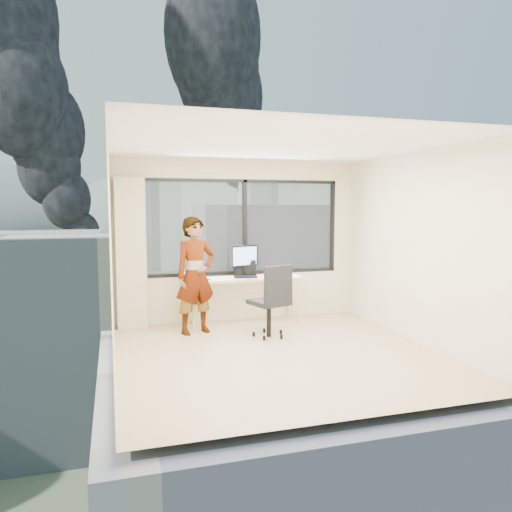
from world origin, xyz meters
name	(u,v)px	position (x,y,z in m)	size (l,w,h in m)	color
floor	(278,353)	(0.00, 0.00, 0.00)	(4.00, 4.00, 0.01)	tan
ceiling	(279,146)	(0.00, 0.00, 2.60)	(4.00, 4.00, 0.01)	white
wall_front	(357,273)	(0.00, -2.00, 1.30)	(4.00, 0.01, 2.60)	beige
wall_left	(111,257)	(-2.00, 0.00, 1.30)	(0.01, 4.00, 2.60)	beige
wall_right	(417,248)	(2.00, 0.00, 1.30)	(0.01, 4.00, 2.60)	beige
window_wall	(242,227)	(0.05, 2.00, 1.52)	(3.30, 0.16, 1.55)	black
curtain	(131,254)	(-1.72, 1.88, 1.15)	(0.45, 0.14, 2.30)	#C3B298
desk	(244,300)	(0.00, 1.66, 0.38)	(1.80, 0.60, 0.75)	#CABA88
chair	(269,300)	(0.13, 0.80, 0.53)	(0.55, 0.55, 1.07)	black
person	(195,275)	(-0.83, 1.31, 0.86)	(0.63, 0.41, 1.72)	#2D2D33
monitor	(244,260)	(0.03, 1.75, 1.00)	(0.51, 0.11, 0.51)	black
game_console	(193,275)	(-0.78, 1.86, 0.79)	(0.33, 0.27, 0.08)	white
laptop	(245,270)	(0.02, 1.65, 0.87)	(0.36, 0.38, 0.23)	black
cellphone	(206,279)	(-0.63, 1.57, 0.76)	(0.11, 0.05, 0.01)	black
pen_cup	(282,272)	(0.64, 1.64, 0.81)	(0.09, 0.09, 0.11)	black
handbag	(249,269)	(0.14, 1.89, 0.85)	(0.26, 0.13, 0.20)	#0D4E4F
exterior_ground	(122,269)	(0.00, 120.00, -14.00)	(400.00, 400.00, 0.04)	#515B3D
near_bldg_a	(9,337)	(-9.00, 30.00, -7.00)	(16.00, 12.00, 14.00)	beige
near_bldg_b	(266,288)	(12.00, 38.00, -6.00)	(14.00, 13.00, 16.00)	beige
near_bldg_c	(496,331)	(30.00, 28.00, -9.00)	(12.00, 10.00, 10.00)	beige
far_tower_b	(153,210)	(8.00, 120.00, 1.00)	(13.00, 13.00, 30.00)	silver
far_tower_c	(267,216)	(45.00, 140.00, -1.00)	(15.00, 15.00, 26.00)	silver
hill_b	(263,229)	(100.00, 320.00, -14.00)	(300.00, 220.00, 96.00)	slate
tree_b	(237,423)	(4.00, 18.00, -9.50)	(7.60, 7.60, 9.00)	#1F4717
tree_c	(349,309)	(22.00, 40.00, -9.00)	(8.40, 8.40, 10.00)	#1F4717
smoke_plume_a	(80,80)	(-10.00, 150.00, 39.00)	(40.00, 24.00, 90.00)	black
smoke_plume_b	(268,139)	(55.00, 170.00, 27.00)	(30.00, 18.00, 70.00)	black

